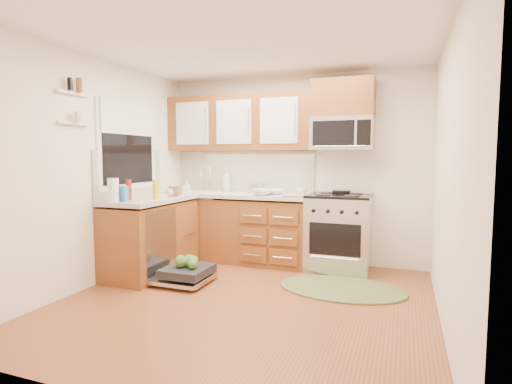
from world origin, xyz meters
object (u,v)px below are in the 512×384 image
at_px(cutting_board, 296,196).
at_px(dishwasher, 184,274).
at_px(paper_towel_roll, 113,190).
at_px(range, 339,233).
at_px(upper_cabinets, 239,123).
at_px(skillet, 341,192).
at_px(stock_pot, 256,188).
at_px(microwave, 342,134).
at_px(rug, 342,289).
at_px(sink, 200,201).
at_px(cup, 302,191).
at_px(bowl_b, 261,192).
at_px(bowl_a, 274,192).

bearing_deg(cutting_board, dishwasher, -138.50).
relative_size(cutting_board, paper_towel_roll, 1.16).
xyz_separation_m(range, paper_towel_roll, (-2.21, -1.45, 0.58)).
distance_m(upper_cabinets, paper_towel_roll, 1.97).
distance_m(skillet, paper_towel_roll, 2.73).
distance_m(upper_cabinets, stock_pot, 0.93).
bearing_deg(dishwasher, paper_towel_roll, -154.60).
relative_size(microwave, rug, 0.57).
bearing_deg(sink, microwave, 3.85).
bearing_deg(cutting_board, cup, 84.72).
xyz_separation_m(dishwasher, stock_pot, (0.40, 1.25, 0.89)).
xyz_separation_m(upper_cabinets, bowl_b, (0.44, -0.32, -0.91)).
distance_m(range, stock_pot, 1.26).
xyz_separation_m(range, microwave, (0.00, 0.12, 1.23)).
bearing_deg(bowl_b, dishwasher, -121.29).
bearing_deg(cup, bowl_b, -158.89).
xyz_separation_m(stock_pot, cutting_board, (0.64, -0.33, -0.05)).
height_order(cutting_board, bowl_a, bowl_a).
relative_size(rug, paper_towel_roll, 5.19).
distance_m(dishwasher, stock_pot, 1.59).
height_order(sink, dishwasher, sink).
relative_size(range, sink, 1.53).
relative_size(microwave, bowl_a, 2.96).
distance_m(microwave, skillet, 0.73).
bearing_deg(upper_cabinets, paper_towel_roll, -116.89).
bearing_deg(range, upper_cabinets, 174.11).
height_order(range, rug, range).
xyz_separation_m(sink, bowl_b, (0.97, -0.17, 0.16)).
height_order(stock_pot, bowl_b, stock_pot).
distance_m(sink, dishwasher, 1.38).
distance_m(microwave, bowl_b, 1.25).
distance_m(rug, skillet, 1.31).
bearing_deg(dishwasher, skillet, 39.61).
bearing_deg(bowl_b, stock_pot, 120.42).
height_order(bowl_a, bowl_b, bowl_b).
relative_size(skillet, bowl_a, 0.91).
height_order(sink, rug, sink).
bearing_deg(cutting_board, paper_towel_roll, -144.12).
bearing_deg(range, dishwasher, -143.73).
xyz_separation_m(range, dishwasher, (-1.54, -1.13, -0.38)).
relative_size(paper_towel_roll, cup, 1.98).
distance_m(range, bowl_a, 0.98).
height_order(paper_towel_roll, bowl_a, paper_towel_roll).
relative_size(rug, bowl_a, 5.23).
xyz_separation_m(paper_towel_roll, cup, (1.73, 1.46, -0.08)).
xyz_separation_m(stock_pot, bowl_b, (0.18, -0.30, -0.02)).
bearing_deg(microwave, cutting_board, -146.58).
xyz_separation_m(bowl_a, cup, (0.38, -0.02, 0.02)).
height_order(range, bowl_b, bowl_b).
xyz_separation_m(cutting_board, cup, (0.02, 0.22, 0.04)).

